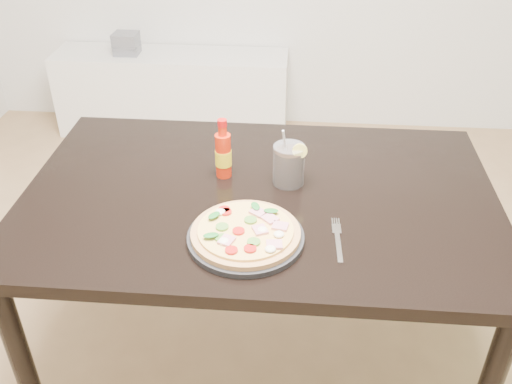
# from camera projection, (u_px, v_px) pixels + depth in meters

# --- Properties ---
(dining_table) EXTENTS (1.40, 0.90, 0.75)m
(dining_table) POSITION_uv_depth(u_px,v_px,m) (259.00, 215.00, 1.74)
(dining_table) COLOR black
(dining_table) RESTS_ON ground
(plate) EXTENTS (0.31, 0.31, 0.02)m
(plate) POSITION_uv_depth(u_px,v_px,m) (246.00, 238.00, 1.50)
(plate) COLOR black
(plate) RESTS_ON dining_table
(pizza) EXTENTS (0.29, 0.29, 0.03)m
(pizza) POSITION_uv_depth(u_px,v_px,m) (246.00, 232.00, 1.48)
(pizza) COLOR tan
(pizza) RESTS_ON plate
(hot_sauce_bottle) EXTENTS (0.05, 0.05, 0.19)m
(hot_sauce_bottle) POSITION_uv_depth(u_px,v_px,m) (223.00, 154.00, 1.73)
(hot_sauce_bottle) COLOR red
(hot_sauce_bottle) RESTS_ON dining_table
(cola_cup) EXTENTS (0.10, 0.10, 0.18)m
(cola_cup) POSITION_uv_depth(u_px,v_px,m) (289.00, 165.00, 1.70)
(cola_cup) COLOR black
(cola_cup) RESTS_ON dining_table
(fork) EXTENTS (0.03, 0.19, 0.00)m
(fork) POSITION_uv_depth(u_px,v_px,m) (338.00, 238.00, 1.50)
(fork) COLOR silver
(fork) RESTS_ON dining_table
(media_console) EXTENTS (1.40, 0.34, 0.50)m
(media_console) POSITION_uv_depth(u_px,v_px,m) (173.00, 93.00, 3.52)
(media_console) COLOR white
(media_console) RESTS_ON ground
(cd_stack) EXTENTS (0.14, 0.12, 0.13)m
(cd_stack) POSITION_uv_depth(u_px,v_px,m) (126.00, 44.00, 3.35)
(cd_stack) COLOR slate
(cd_stack) RESTS_ON media_console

